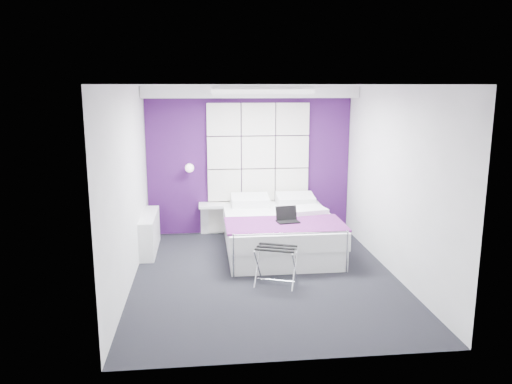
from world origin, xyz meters
TOP-DOWN VIEW (x-y plane):
  - floor at (0.00, 0.00)m, footprint 4.40×4.40m
  - ceiling at (0.00, 0.00)m, footprint 4.40×4.40m
  - wall_back at (0.00, 2.20)m, footprint 3.60×0.00m
  - wall_left at (-1.80, 0.00)m, footprint 0.00×4.40m
  - wall_right at (1.80, 0.00)m, footprint 0.00×4.40m
  - accent_wall at (0.00, 2.19)m, footprint 3.58×0.02m
  - soffit at (0.00, 1.95)m, footprint 3.58×0.50m
  - headboard at (0.15, 2.14)m, footprint 1.80×0.08m
  - skylight at (0.00, 0.60)m, footprint 1.36×0.86m
  - wall_lamp at (-1.05, 2.06)m, footprint 0.15×0.15m
  - radiator at (-1.69, 1.30)m, footprint 0.22×1.20m
  - bed at (0.37, 1.08)m, footprint 1.76×2.13m
  - nightstand at (-0.68, 2.02)m, footprint 0.45×0.35m
  - luggage_rack at (0.11, -0.30)m, footprint 0.52×0.38m
  - laptop at (0.42, 0.64)m, footprint 0.32×0.23m

SIDE VIEW (x-z plane):
  - floor at x=0.00m, z-range 0.00..0.00m
  - luggage_rack at x=0.11m, z-range 0.00..0.51m
  - radiator at x=-1.69m, z-range 0.00..0.60m
  - bed at x=0.37m, z-range -0.06..0.69m
  - nightstand at x=-0.68m, z-range 0.53..0.58m
  - laptop at x=0.42m, z-range 0.54..0.77m
  - headboard at x=0.15m, z-range 0.02..2.32m
  - wall_lamp at x=-1.05m, z-range 1.15..1.29m
  - wall_left at x=-1.80m, z-range -0.90..3.50m
  - wall_right at x=1.80m, z-range -0.90..3.50m
  - accent_wall at x=0.00m, z-range 0.01..2.59m
  - wall_back at x=0.00m, z-range -0.50..3.10m
  - soffit at x=0.00m, z-range 2.40..2.60m
  - skylight at x=0.00m, z-range 2.49..2.61m
  - ceiling at x=0.00m, z-range 2.60..2.60m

